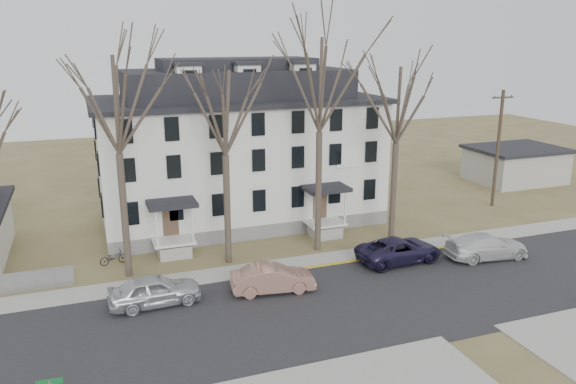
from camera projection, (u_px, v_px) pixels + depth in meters
name	position (u px, v px, depth m)	size (l,w,h in m)	color
ground	(377.00, 320.00, 27.68)	(120.00, 120.00, 0.00)	olive
main_road	(358.00, 303.00, 29.49)	(120.00, 10.00, 0.04)	#27272A
far_sidewalk	(314.00, 262.00, 34.92)	(120.00, 2.00, 0.08)	#A09F97
yellow_curb	(392.00, 256.00, 35.76)	(14.00, 0.25, 0.06)	gold
boarding_house	(239.00, 150.00, 41.82)	(20.80, 12.36, 12.05)	slate
distant_building	(515.00, 164.00, 53.96)	(8.50, 6.50, 3.35)	#A09F97
tree_far_left	(115.00, 98.00, 30.13)	(8.40, 8.40, 13.72)	#473B31
tree_mid_left	(224.00, 107.00, 32.32)	(7.80, 7.80, 12.74)	#473B31
tree_center	(320.00, 78.00, 33.92)	(9.00, 9.00, 14.70)	#473B31
tree_mid_right	(398.00, 100.00, 36.14)	(7.80, 7.80, 12.74)	#473B31
utility_pole_far	(498.00, 147.00, 45.18)	(2.00, 0.28, 9.50)	#3D3023
car_silver	(155.00, 291.00, 29.04)	(1.90, 4.73, 1.61)	silver
car_tan	(273.00, 279.00, 30.58)	(1.59, 4.56, 1.50)	#A16F61
car_navy	(399.00, 251.00, 34.69)	(2.49, 5.39, 1.50)	#201B3B
car_white	(487.00, 247.00, 35.28)	(2.16, 5.32, 1.54)	silver
bicycle_left	(114.00, 258.00, 34.31)	(0.58, 1.67, 0.88)	black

